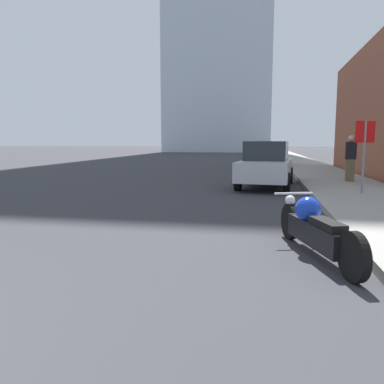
% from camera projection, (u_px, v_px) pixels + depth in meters
% --- Properties ---
extents(sidewalk, '(2.86, 240.00, 0.15)m').
position_uv_depth(sidewalk, '(292.00, 158.00, 39.43)').
color(sidewalk, gray).
rests_on(sidewalk, ground_plane).
extents(motorcycle, '(0.98, 2.42, 0.79)m').
position_uv_depth(motorcycle, '(314.00, 228.00, 5.18)').
color(motorcycle, black).
rests_on(motorcycle, ground_plane).
extents(parked_car_silver, '(2.08, 4.62, 1.62)m').
position_uv_depth(parked_car_silver, '(266.00, 164.00, 13.37)').
color(parked_car_silver, '#BCBCC1').
rests_on(parked_car_silver, ground_plane).
extents(parked_car_black, '(2.03, 4.20, 1.63)m').
position_uv_depth(parked_car_black, '(269.00, 154.00, 25.72)').
color(parked_car_black, black).
rests_on(parked_car_black, ground_plane).
extents(parked_car_blue, '(1.78, 4.05, 1.73)m').
position_uv_depth(parked_car_blue, '(267.00, 151.00, 35.94)').
color(parked_car_blue, '#1E3899').
rests_on(parked_car_blue, ground_plane).
extents(parked_car_yellow, '(2.14, 4.70, 1.84)m').
position_uv_depth(parked_car_yellow, '(265.00, 148.00, 47.69)').
color(parked_car_yellow, gold).
rests_on(parked_car_yellow, ground_plane).
extents(stop_sign, '(0.57, 0.26, 2.02)m').
position_uv_depth(stop_sign, '(364.00, 144.00, 10.44)').
color(stop_sign, slate).
rests_on(stop_sign, sidewalk).
extents(pedestrian, '(0.36, 0.24, 1.70)m').
position_uv_depth(pedestrian, '(351.00, 158.00, 13.85)').
color(pedestrian, brown).
rests_on(pedestrian, sidewalk).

